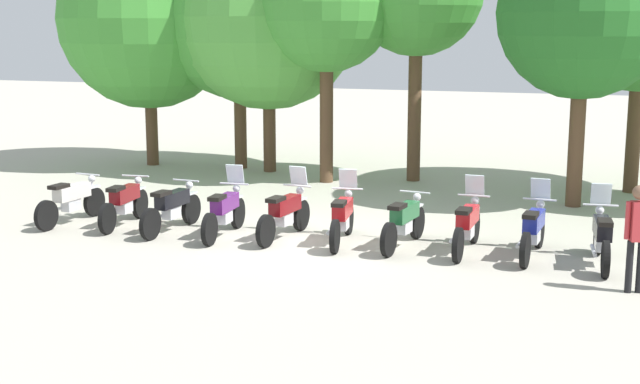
{
  "coord_description": "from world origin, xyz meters",
  "views": [
    {
      "loc": [
        5.59,
        -15.65,
        4.18
      ],
      "look_at": [
        0.0,
        0.5,
        0.9
      ],
      "focal_mm": 49.0,
      "sensor_mm": 36.0,
      "label": 1
    }
  ],
  "objects_px": {
    "tree_1": "(239,16)",
    "tree_3": "(327,4)",
    "motorcycle_4": "(285,213)",
    "motorcycle_5": "(342,217)",
    "tree_0": "(148,19)",
    "motorcycle_7": "(467,225)",
    "person_0": "(637,230)",
    "motorcycle_2": "(172,207)",
    "motorcycle_3": "(225,211)",
    "motorcycle_6": "(404,221)",
    "motorcycle_0": "(72,200)",
    "motorcycle_9": "(602,236)",
    "tree_2": "(268,17)",
    "motorcycle_1": "(124,202)",
    "tree_5": "(583,13)",
    "motorcycle_8": "(533,229)"
  },
  "relations": [
    {
      "from": "motorcycle_3",
      "to": "motorcycle_6",
      "type": "bearing_deg",
      "value": -88.75
    },
    {
      "from": "motorcycle_0",
      "to": "tree_1",
      "type": "xyz_separation_m",
      "value": [
        0.41,
        7.89,
        3.93
      ]
    },
    {
      "from": "motorcycle_2",
      "to": "motorcycle_3",
      "type": "relative_size",
      "value": 1.0
    },
    {
      "from": "motorcycle_1",
      "to": "motorcycle_7",
      "type": "bearing_deg",
      "value": -94.12
    },
    {
      "from": "motorcycle_2",
      "to": "motorcycle_5",
      "type": "height_order",
      "value": "motorcycle_5"
    },
    {
      "from": "motorcycle_7",
      "to": "person_0",
      "type": "distance_m",
      "value": 3.42
    },
    {
      "from": "person_0",
      "to": "tree_1",
      "type": "xyz_separation_m",
      "value": [
        -10.93,
        9.21,
        3.41
      ]
    },
    {
      "from": "motorcycle_6",
      "to": "tree_3",
      "type": "bearing_deg",
      "value": 37.39
    },
    {
      "from": "tree_1",
      "to": "motorcycle_0",
      "type": "bearing_deg",
      "value": -93.0
    },
    {
      "from": "person_0",
      "to": "tree_1",
      "type": "distance_m",
      "value": 14.7
    },
    {
      "from": "motorcycle_1",
      "to": "tree_3",
      "type": "distance_m",
      "value": 7.96
    },
    {
      "from": "motorcycle_4",
      "to": "motorcycle_7",
      "type": "xyz_separation_m",
      "value": [
        3.6,
        0.13,
        0.0
      ]
    },
    {
      "from": "tree_5",
      "to": "motorcycle_8",
      "type": "bearing_deg",
      "value": -95.11
    },
    {
      "from": "motorcycle_9",
      "to": "tree_2",
      "type": "relative_size",
      "value": 0.31
    },
    {
      "from": "tree_5",
      "to": "motorcycle_2",
      "type": "bearing_deg",
      "value": -145.17
    },
    {
      "from": "motorcycle_4",
      "to": "tree_0",
      "type": "relative_size",
      "value": 0.31
    },
    {
      "from": "motorcycle_0",
      "to": "motorcycle_4",
      "type": "height_order",
      "value": "motorcycle_4"
    },
    {
      "from": "motorcycle_3",
      "to": "tree_3",
      "type": "height_order",
      "value": "tree_3"
    },
    {
      "from": "motorcycle_5",
      "to": "tree_5",
      "type": "distance_m",
      "value": 7.6
    },
    {
      "from": "motorcycle_0",
      "to": "motorcycle_5",
      "type": "height_order",
      "value": "motorcycle_5"
    },
    {
      "from": "tree_3",
      "to": "tree_2",
      "type": "bearing_deg",
      "value": 151.98
    },
    {
      "from": "motorcycle_2",
      "to": "tree_1",
      "type": "xyz_separation_m",
      "value": [
        -1.99,
        7.87,
        3.93
      ]
    },
    {
      "from": "motorcycle_4",
      "to": "motorcycle_7",
      "type": "bearing_deg",
      "value": -82.49
    },
    {
      "from": "motorcycle_7",
      "to": "motorcycle_8",
      "type": "height_order",
      "value": "same"
    },
    {
      "from": "motorcycle_7",
      "to": "motorcycle_8",
      "type": "xyz_separation_m",
      "value": [
        1.2,
        0.03,
        0.0
      ]
    },
    {
      "from": "motorcycle_3",
      "to": "motorcycle_5",
      "type": "bearing_deg",
      "value": -88.01
    },
    {
      "from": "motorcycle_7",
      "to": "tree_1",
      "type": "relative_size",
      "value": 0.32
    },
    {
      "from": "motorcycle_7",
      "to": "person_0",
      "type": "relative_size",
      "value": 1.26
    },
    {
      "from": "motorcycle_4",
      "to": "tree_1",
      "type": "bearing_deg",
      "value": 35.32
    },
    {
      "from": "motorcycle_9",
      "to": "motorcycle_3",
      "type": "bearing_deg",
      "value": 85.32
    },
    {
      "from": "tree_1",
      "to": "tree_3",
      "type": "bearing_deg",
      "value": -23.96
    },
    {
      "from": "tree_3",
      "to": "motorcycle_5",
      "type": "bearing_deg",
      "value": -68.67
    },
    {
      "from": "motorcycle_2",
      "to": "motorcycle_6",
      "type": "relative_size",
      "value": 1.0
    },
    {
      "from": "motorcycle_4",
      "to": "tree_3",
      "type": "distance_m",
      "value": 7.64
    },
    {
      "from": "motorcycle_2",
      "to": "person_0",
      "type": "relative_size",
      "value": 1.26
    },
    {
      "from": "motorcycle_6",
      "to": "tree_0",
      "type": "xyz_separation_m",
      "value": [
        -9.58,
        7.24,
        3.84
      ]
    },
    {
      "from": "person_0",
      "to": "motorcycle_0",
      "type": "bearing_deg",
      "value": 65.05
    },
    {
      "from": "motorcycle_2",
      "to": "motorcycle_5",
      "type": "distance_m",
      "value": 3.6
    },
    {
      "from": "tree_0",
      "to": "tree_5",
      "type": "xyz_separation_m",
      "value": [
        12.42,
        -2.23,
        0.09
      ]
    },
    {
      "from": "motorcycle_0",
      "to": "tree_2",
      "type": "relative_size",
      "value": 0.31
    },
    {
      "from": "motorcycle_1",
      "to": "tree_3",
      "type": "height_order",
      "value": "tree_3"
    },
    {
      "from": "motorcycle_6",
      "to": "tree_1",
      "type": "bearing_deg",
      "value": 48.72
    },
    {
      "from": "motorcycle_2",
      "to": "tree_1",
      "type": "height_order",
      "value": "tree_1"
    },
    {
      "from": "tree_0",
      "to": "motorcycle_4",
      "type": "bearing_deg",
      "value": -45.65
    },
    {
      "from": "motorcycle_1",
      "to": "motorcycle_7",
      "type": "relative_size",
      "value": 1.0
    },
    {
      "from": "motorcycle_5",
      "to": "tree_0",
      "type": "relative_size",
      "value": 0.31
    },
    {
      "from": "tree_1",
      "to": "motorcycle_6",
      "type": "bearing_deg",
      "value": -48.07
    },
    {
      "from": "motorcycle_5",
      "to": "person_0",
      "type": "relative_size",
      "value": 1.26
    },
    {
      "from": "motorcycle_9",
      "to": "motorcycle_8",
      "type": "bearing_deg",
      "value": 75.35
    },
    {
      "from": "motorcycle_0",
      "to": "tree_0",
      "type": "xyz_separation_m",
      "value": [
        -2.37,
        7.57,
        3.84
      ]
    }
  ]
}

